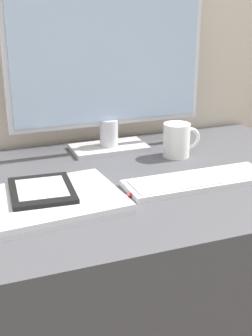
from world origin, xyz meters
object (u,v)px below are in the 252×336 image
at_px(monitor, 107,55).
at_px(pen, 123,197).
at_px(coffee_mug, 177,140).
at_px(keyboard, 198,181).
at_px(laptop, 45,202).
at_px(ereader, 42,190).

xyz_separation_m(monitor, pen, (-0.08, -0.32, -0.25)).
distance_m(monitor, coffee_mug, 0.28).
distance_m(keyboard, coffee_mug, 0.19).
distance_m(laptop, coffee_mug, 0.43).
xyz_separation_m(coffee_mug, pen, (-0.23, -0.21, -0.04)).
relative_size(ereader, pen, 1.20).
relative_size(monitor, pen, 3.81).
xyz_separation_m(monitor, keyboard, (0.11, -0.30, -0.25)).
bearing_deg(coffee_mug, pen, -137.99).
bearing_deg(laptop, monitor, 51.46).
distance_m(monitor, laptop, 0.45).
bearing_deg(monitor, ereader, -131.33).
distance_m(monitor, pen, 0.41).
height_order(keyboard, coffee_mug, coffee_mug).
xyz_separation_m(monitor, ereader, (-0.24, -0.27, -0.23)).
bearing_deg(coffee_mug, keyboard, -102.41).
height_order(monitor, coffee_mug, monitor).
relative_size(laptop, pen, 2.29).
xyz_separation_m(keyboard, laptop, (-0.35, 0.00, 0.00)).
distance_m(ereader, pen, 0.17).
bearing_deg(laptop, ereader, 92.00).
distance_m(monitor, ereader, 0.43).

